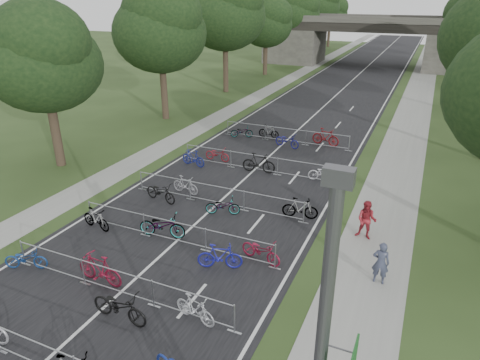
{
  "coord_description": "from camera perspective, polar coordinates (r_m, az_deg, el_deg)",
  "views": [
    {
      "loc": [
        9.06,
        -2.38,
        9.95
      ],
      "look_at": [
        0.83,
        16.1,
        1.1
      ],
      "focal_mm": 32.0,
      "sensor_mm": 36.0,
      "label": 1
    }
  ],
  "objects": [
    {
      "name": "tree_left_3",
      "position": [
        58.14,
        3.57,
        20.17
      ],
      "size": [
        6.72,
        6.72,
        10.25
      ],
      "color": "#33261C",
      "rests_on": "ground"
    },
    {
      "name": "bike_16",
      "position": [
        22.48,
        -10.52,
        -1.6
      ],
      "size": [
        2.09,
        1.09,
        1.05
      ],
      "primitive_type": "imported",
      "rotation": [
        0.0,
        0.0,
        1.37
      ],
      "color": "black",
      "rests_on": "ground"
    },
    {
      "name": "pedestrian_a",
      "position": [
        16.83,
        18.25,
        -10.46
      ],
      "size": [
        0.63,
        0.41,
        1.7
      ],
      "primitive_type": "imported",
      "rotation": [
        0.0,
        0.0,
        3.15
      ],
      "color": "#383D54",
      "rests_on": "ground"
    },
    {
      "name": "barrier_row_2",
      "position": [
        16.2,
        -16.11,
        -12.95
      ],
      "size": [
        9.7,
        0.08,
        1.1
      ],
      "color": "#9EA1A6",
      "rests_on": "ground"
    },
    {
      "name": "bike_26",
      "position": [
        30.25,
        6.31,
        5.27
      ],
      "size": [
        2.0,
        1.11,
        1.0
      ],
      "primitive_type": "imported",
      "rotation": [
        0.0,
        0.0,
        1.32
      ],
      "color": "navy",
      "rests_on": "ground"
    },
    {
      "name": "bike_17",
      "position": [
        23.18,
        -7.29,
        -0.67
      ],
      "size": [
        1.68,
        0.66,
        0.98
      ],
      "primitive_type": "imported",
      "rotation": [
        0.0,
        0.0,
        1.45
      ],
      "color": "#9D9DA4",
      "rests_on": "ground"
    },
    {
      "name": "tree_left_1",
      "position": [
        36.66,
        -10.58,
        19.11
      ],
      "size": [
        7.56,
        7.56,
        11.53
      ],
      "color": "#33261C",
      "rests_on": "ground"
    },
    {
      "name": "tree_right_5",
      "position": [
        78.52,
        28.43,
        18.06
      ],
      "size": [
        6.16,
        6.16,
        9.39
      ],
      "color": "#33261C",
      "rests_on": "ground"
    },
    {
      "name": "sidewalk_right",
      "position": [
        53.33,
        22.86,
        11.07
      ],
      "size": [
        3.0,
        140.0,
        0.01
      ],
      "primitive_type": "cube",
      "color": "gray",
      "rests_on": "ground"
    },
    {
      "name": "bike_15",
      "position": [
        17.38,
        2.82,
        -9.4
      ],
      "size": [
        1.95,
        1.08,
        0.97
      ],
      "primitive_type": "imported",
      "rotation": [
        0.0,
        0.0,
        1.33
      ],
      "color": "maroon",
      "rests_on": "ground"
    },
    {
      "name": "tree_left_6",
      "position": [
        92.66,
        12.04,
        21.01
      ],
      "size": [
        6.72,
        6.72,
        10.25
      ],
      "color": "#33261C",
      "rests_on": "ground"
    },
    {
      "name": "bike_19",
      "position": [
        20.67,
        8.01,
        -3.77
      ],
      "size": [
        1.79,
        0.76,
        1.04
      ],
      "primitive_type": "imported",
      "rotation": [
        0.0,
        0.0,
        1.73
      ],
      "color": "#9EA1A6",
      "rests_on": "ground"
    },
    {
      "name": "pedestrian_b",
      "position": [
        19.47,
        16.52,
        -5.19
      ],
      "size": [
        0.93,
        0.76,
        1.78
      ],
      "primitive_type": "imported",
      "rotation": [
        0.0,
        0.0,
        -0.1
      ],
      "color": "maroon",
      "rests_on": "ground"
    },
    {
      "name": "tree_left_4",
      "position": [
        69.44,
        7.35,
        21.26
      ],
      "size": [
        7.56,
        7.56,
        11.53
      ],
      "color": "#33261C",
      "rests_on": "ground"
    },
    {
      "name": "bike_25",
      "position": [
        32.12,
        3.86,
        6.44
      ],
      "size": [
        1.65,
        0.57,
        0.98
      ],
      "primitive_type": "imported",
      "rotation": [
        0.0,
        0.0,
        1.5
      ],
      "color": "#9EA1A6",
      "rests_on": "ground"
    },
    {
      "name": "barrier_row_5",
      "position": [
        25.92,
        1.82,
        2.33
      ],
      "size": [
        9.7,
        0.08,
        1.1
      ],
      "color": "#9EA1A6",
      "rests_on": "ground"
    },
    {
      "name": "tree_right_4",
      "position": [
        66.47,
        29.22,
        19.09
      ],
      "size": [
        8.18,
        8.18,
        12.47
      ],
      "color": "#33261C",
      "rests_on": "ground"
    },
    {
      "name": "bike_24",
      "position": [
        32.23,
        0.23,
        6.46
      ],
      "size": [
        1.76,
        1.21,
        0.88
      ],
      "primitive_type": "imported",
      "rotation": [
        0.0,
        0.0,
        1.98
      ],
      "color": "#9EA1A6",
      "rests_on": "ground"
    },
    {
      "name": "bike_21",
      "position": [
        27.61,
        -3.04,
        3.46
      ],
      "size": [
        1.75,
        0.7,
        0.9
      ],
      "primitive_type": "imported",
      "rotation": [
        0.0,
        0.0,
        1.51
      ],
      "color": "maroon",
      "rests_on": "ground"
    },
    {
      "name": "bike_9",
      "position": [
        16.93,
        -18.22,
        -11.21
      ],
      "size": [
        2.06,
        0.67,
        1.22
      ],
      "primitive_type": "imported",
      "rotation": [
        0.0,
        0.0,
        4.66
      ],
      "color": "maroon",
      "rests_on": "ground"
    },
    {
      "name": "tree_left_5",
      "position": [
        80.96,
        10.1,
        21.99
      ],
      "size": [
        8.4,
        8.4,
        12.81
      ],
      "color": "#33261C",
      "rests_on": "ground"
    },
    {
      "name": "bike_14",
      "position": [
        16.94,
        -2.7,
        -10.16
      ],
      "size": [
        1.86,
        1.09,
        1.08
      ],
      "primitive_type": "imported",
      "rotation": [
        0.0,
        0.0,
        1.92
      ],
      "color": "#1C1E9D",
      "rests_on": "ground"
    },
    {
      "name": "bike_18",
      "position": [
        20.87,
        -2.3,
        -3.49
      ],
      "size": [
        1.81,
        1.13,
        0.9
      ],
      "primitive_type": "imported",
      "rotation": [
        0.0,
        0.0,
        1.91
      ],
      "color": "#9EA1A6",
      "rests_on": "ground"
    },
    {
      "name": "bike_23",
      "position": [
        25.08,
        11.1,
        0.95
      ],
      "size": [
        1.89,
        1.09,
        0.94
      ],
      "primitive_type": "imported",
      "rotation": [
        0.0,
        0.0,
        1.85
      ],
      "color": "#B6B5BD",
      "rests_on": "ground"
    },
    {
      "name": "bike_11",
      "position": [
        14.66,
        -6.03,
        -16.72
      ],
      "size": [
        1.69,
        0.79,
        0.98
      ],
      "primitive_type": "imported",
      "rotation": [
        0.0,
        0.0,
        1.36
      ],
      "color": "#BABCC2",
      "rests_on": "ground"
    },
    {
      "name": "bike_13",
      "position": [
        19.25,
        -10.33,
        -6.0
      ],
      "size": [
        2.24,
        1.15,
        1.12
      ],
      "primitive_type": "imported",
      "rotation": [
        0.0,
        0.0,
        1.77
      ],
      "color": "#9EA1A6",
      "rests_on": "ground"
    },
    {
      "name": "barrier_row_4",
      "position": [
        21.74,
        -3.19,
        -2.05
      ],
      "size": [
        9.7,
        0.08,
        1.1
      ],
      "color": "#9EA1A6",
      "rests_on": "ground"
    },
    {
      "name": "barrier_row_1",
      "position": [
        14.37,
        -25.69,
        -20.15
      ],
      "size": [
        9.7,
        0.08,
        1.1
      ],
      "color": "#9EA1A6",
      "rests_on": "ground"
    },
    {
      "name": "tree_right_6",
      "position": [
        90.45,
        28.23,
        19.12
      ],
      "size": [
        7.17,
        7.17,
        10.93
      ],
      "color": "#33261C",
      "rests_on": "ground"
    },
    {
      "name": "sidewalk_left",
      "position": [
        55.83,
        6.52,
        13.22
      ],
      "size": [
        2.0,
        140.0,
        0.01
      ],
      "primitive_type": "cube",
      "color": "gray",
      "rests_on": "ground"
    },
    {
      "name": "barrier_row_6",
      "position": [
        31.24,
        6.03,
        5.97
      ],
      "size": [
        9.7,
        0.08,
        1.1
      ],
      "color": "#9EA1A6",
      "rests_on": "ground"
    },
    {
      "name": "overpass_bridge",
      "position": [
        68.29,
        17.05,
        17.26
      ],
      "size": [
        31.0,
        8.0,
        7.05
      ],
      "color": "#403F39",
      "rests_on": "ground"
    },
    {
      "name": "bike_8",
      "position": [
        18.92,
        -26.65,
        -9.37
      ],
      "size": [
        1.79,
        1.21,
        0.89
      ],
      "primitive_type": "imported",
      "rotation": [
        0.0,
        0.0,
        1.98
      ],
      "color": "navy",
      "rests_on": "ground"
    },
    {
      "name": "lane_markings",
      "position": [
        54.09,
        14.27,
        12.32
      ],
      "size": [
        0.12,
        140.0,
        0.0
      ],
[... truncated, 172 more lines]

